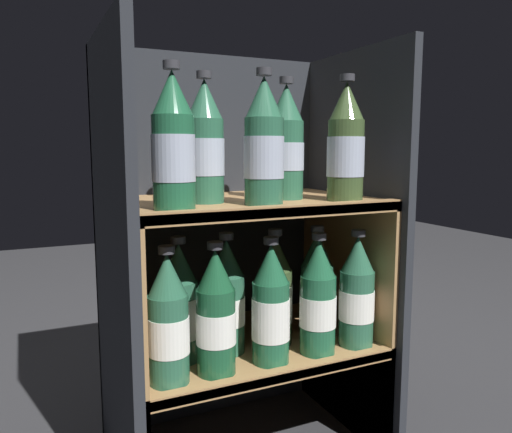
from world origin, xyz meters
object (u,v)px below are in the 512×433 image
Objects in this scene: bottle_lower_front_0 at (168,323)px; bottle_upper_front_0 at (173,146)px; bottle_lower_back_3 at (317,288)px; bottle_lower_front_2 at (269,309)px; bottle_upper_front_1 at (264,146)px; bottle_lower_back_2 at (275,294)px; bottle_lower_back_0 at (179,307)px; bottle_lower_back_1 at (227,300)px; bottle_lower_front_4 at (357,295)px; bottle_lower_front_3 at (318,300)px; bottle_upper_back_1 at (286,146)px; bottle_lower_front_1 at (216,316)px; bottle_upper_front_2 at (346,146)px; bottle_upper_back_0 at (205,146)px.

bottle_upper_front_0 is at bearing -0.00° from bottle_lower_front_0.
bottle_lower_front_0 is 1.00× the size of bottle_lower_back_3.
bottle_upper_front_1 is at bearing 180.00° from bottle_lower_front_2.
bottle_lower_back_2 is at bearing 18.98° from bottle_upper_front_0.
bottle_upper_front_0 is 1.00× the size of bottle_lower_back_3.
bottle_lower_front_0 is 1.00× the size of bottle_lower_back_0.
bottle_upper_front_0 reaches higher than bottle_lower_back_1.
bottle_lower_back_0 is at bearing 167.23° from bottle_lower_front_4.
bottle_lower_front_3 is at bearing 0.00° from bottle_lower_front_0.
bottle_lower_front_0 is (-0.29, -0.09, -0.33)m from bottle_upper_back_1.
bottle_lower_back_3 is at bearing 13.47° from bottle_upper_front_0.
bottle_upper_front_0 is at bearing -180.00° from bottle_lower_front_3.
bottle_upper_front_1 is 0.34m from bottle_lower_front_1.
bottle_lower_back_2 is (0.12, 0.00, -0.00)m from bottle_lower_back_1.
bottle_lower_back_3 is (0.08, 0.00, -0.33)m from bottle_upper_back_1.
bottle_upper_front_2 is 0.36m from bottle_lower_back_2.
bottle_upper_back_0 is (0.09, 0.09, 0.00)m from bottle_upper_front_0.
bottle_upper_back_0 is at bearing 43.73° from bottle_upper_front_0.
bottle_upper_back_0 is 1.00× the size of bottle_lower_front_2.
bottle_lower_front_0 is at bearing 180.00° from bottle_lower_front_3.
bottle_upper_front_1 is 1.00× the size of bottle_lower_front_1.
bottle_lower_front_1 is at bearing 0.00° from bottle_upper_front_0.
bottle_lower_back_0 and bottle_lower_back_3 have the same top height.
bottle_lower_front_0 is at bearing -163.59° from bottle_upper_back_1.
bottle_lower_back_3 is (0.11, 0.00, 0.00)m from bottle_lower_back_2.
bottle_upper_back_1 reaches higher than bottle_lower_back_2.
bottle_lower_back_2 and bottle_lower_back_3 have the same top height.
bottle_upper_front_2 reaches higher than bottle_lower_back_0.
bottle_upper_front_0 reaches higher than bottle_lower_back_0.
bottle_upper_front_2 reaches higher than bottle_lower_back_2.
bottle_lower_back_0 is (-0.15, 0.09, -0.33)m from bottle_upper_front_1.
bottle_upper_front_1 reaches higher than bottle_lower_front_4.
bottle_lower_back_1 is (-0.27, 0.09, 0.00)m from bottle_lower_front_4.
bottle_upper_front_1 reaches higher than bottle_lower_front_1.
bottle_lower_front_2 is 1.00× the size of bottle_lower_back_1.
bottle_lower_back_0 is (-0.34, 0.09, -0.33)m from bottle_upper_front_2.
bottle_upper_front_0 is at bearing -161.02° from bottle_lower_back_2.
bottle_upper_front_1 is 0.33m from bottle_lower_front_2.
bottle_lower_back_0 is at bearing 180.00° from bottle_lower_back_1.
bottle_upper_front_2 is 0.50m from bottle_lower_front_0.
bottle_lower_front_1 is 1.00× the size of bottle_lower_front_2.
bottle_lower_front_3 and bottle_lower_back_1 have the same top height.
bottle_upper_front_0 is at bearing -136.27° from bottle_upper_back_0.
bottle_upper_front_2 reaches higher than bottle_lower_front_4.
bottle_lower_back_2 is (0.06, 0.09, 0.00)m from bottle_lower_front_2.
bottle_upper_front_0 reaches higher than bottle_lower_front_2.
bottle_lower_front_0 is at bearing -180.00° from bottle_lower_front_2.
bottle_lower_back_2 is at bearing -180.00° from bottle_lower_back_3.
bottle_lower_front_4 and bottle_lower_back_2 have the same top height.
bottle_lower_front_4 is (0.10, -0.00, -0.00)m from bottle_lower_front_3.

